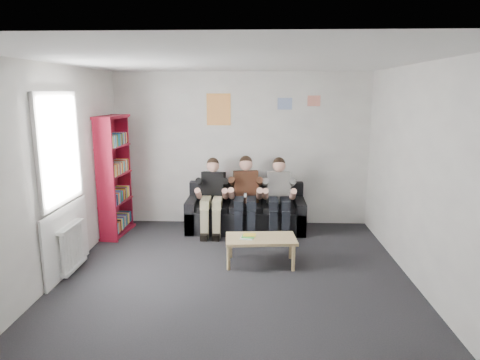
{
  "coord_description": "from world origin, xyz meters",
  "views": [
    {
      "loc": [
        0.27,
        -5.05,
        2.36
      ],
      "look_at": [
        0.02,
        1.3,
        1.04
      ],
      "focal_mm": 32.0,
      "sensor_mm": 36.0,
      "label": 1
    }
  ],
  "objects_px": {
    "bookshelf": "(115,176)",
    "person_right": "(279,197)",
    "sofa": "(246,213)",
    "coffee_table": "(261,241)",
    "person_middle": "(246,196)",
    "person_left": "(212,197)"
  },
  "relations": [
    {
      "from": "sofa",
      "to": "person_right",
      "type": "bearing_deg",
      "value": -18.8
    },
    {
      "from": "sofa",
      "to": "coffee_table",
      "type": "height_order",
      "value": "sofa"
    },
    {
      "from": "sofa",
      "to": "coffee_table",
      "type": "distance_m",
      "value": 1.57
    },
    {
      "from": "person_left",
      "to": "bookshelf",
      "type": "bearing_deg",
      "value": -167.94
    },
    {
      "from": "coffee_table",
      "to": "person_right",
      "type": "height_order",
      "value": "person_right"
    },
    {
      "from": "person_middle",
      "to": "bookshelf",
      "type": "bearing_deg",
      "value": 173.94
    },
    {
      "from": "sofa",
      "to": "person_right",
      "type": "relative_size",
      "value": 1.58
    },
    {
      "from": "sofa",
      "to": "coffee_table",
      "type": "relative_size",
      "value": 2.09
    },
    {
      "from": "person_left",
      "to": "person_right",
      "type": "height_order",
      "value": "person_right"
    },
    {
      "from": "person_middle",
      "to": "person_right",
      "type": "bearing_deg",
      "value": -9.45
    },
    {
      "from": "bookshelf",
      "to": "person_middle",
      "type": "relative_size",
      "value": 1.53
    },
    {
      "from": "sofa",
      "to": "person_left",
      "type": "xyz_separation_m",
      "value": [
        -0.56,
        -0.19,
        0.34
      ]
    },
    {
      "from": "person_right",
      "to": "bookshelf",
      "type": "bearing_deg",
      "value": 178.68
    },
    {
      "from": "person_right",
      "to": "coffee_table",
      "type": "bearing_deg",
      "value": -107.13
    },
    {
      "from": "coffee_table",
      "to": "person_middle",
      "type": "relative_size",
      "value": 0.74
    },
    {
      "from": "bookshelf",
      "to": "person_middle",
      "type": "distance_m",
      "value": 2.2
    },
    {
      "from": "bookshelf",
      "to": "person_left",
      "type": "distance_m",
      "value": 1.65
    },
    {
      "from": "coffee_table",
      "to": "person_right",
      "type": "bearing_deg",
      "value": 77.05
    },
    {
      "from": "bookshelf",
      "to": "person_right",
      "type": "distance_m",
      "value": 2.75
    },
    {
      "from": "sofa",
      "to": "person_left",
      "type": "distance_m",
      "value": 0.68
    },
    {
      "from": "bookshelf",
      "to": "person_middle",
      "type": "height_order",
      "value": "bookshelf"
    },
    {
      "from": "person_middle",
      "to": "sofa",
      "type": "bearing_deg",
      "value": 80.38
    }
  ]
}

